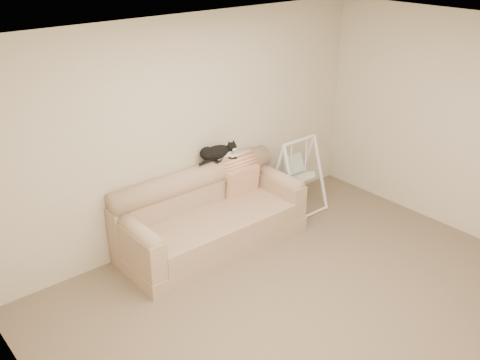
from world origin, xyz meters
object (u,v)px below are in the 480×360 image
at_px(remote_a, 220,160).
at_px(remote_b, 230,158).
at_px(tuxedo_cat, 217,152).
at_px(baby_swing, 297,174).
at_px(sofa, 209,217).

xyz_separation_m(remote_a, remote_b, (0.12, -0.02, -0.00)).
bearing_deg(remote_a, tuxedo_cat, 126.61).
xyz_separation_m(remote_a, baby_swing, (1.09, -0.23, -0.42)).
bearing_deg(remote_b, tuxedo_cat, 159.49).
distance_m(sofa, tuxedo_cat, 0.77).
bearing_deg(baby_swing, sofa, 179.72).
xyz_separation_m(sofa, baby_swing, (1.45, -0.01, 0.14)).
height_order(remote_b, tuxedo_cat, tuxedo_cat).
bearing_deg(tuxedo_cat, sofa, -142.96).
bearing_deg(baby_swing, remote_a, 168.10).
relative_size(sofa, remote_b, 12.74).
xyz_separation_m(tuxedo_cat, baby_swing, (1.11, -0.26, -0.51)).
distance_m(sofa, baby_swing, 1.46).
height_order(remote_a, remote_b, remote_a).
relative_size(remote_a, remote_b, 1.08).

